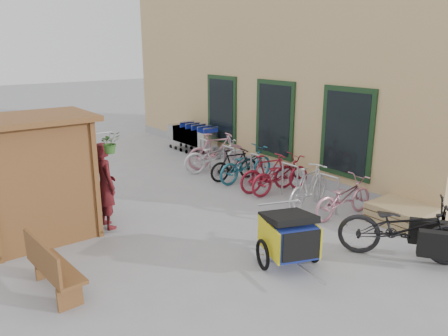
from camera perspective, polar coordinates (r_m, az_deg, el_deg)
ground at (r=8.68m, az=3.45°, el=-9.07°), size 80.00×80.00×0.00m
building at (r=15.66m, az=11.17°, el=14.92°), size 6.07×13.00×7.00m
kiosk at (r=8.86m, az=-23.89°, el=0.76°), size 2.49×1.65×2.40m
bike_rack at (r=11.63m, az=4.35°, el=0.12°), size 0.05×5.35×0.86m
pallet_stack at (r=9.97m, az=22.21°, el=-5.60°), size 1.00×1.20×0.40m
bench at (r=7.17m, az=-21.64°, el=-11.89°), size 0.51×1.40×0.87m
shopping_carts at (r=15.29m, az=-4.26°, el=4.30°), size 0.59×2.35×1.06m
child_trailer at (r=7.54m, az=8.46°, el=-8.59°), size 1.12×1.71×0.99m
cargo_bike at (r=8.27m, az=22.53°, el=-7.33°), size 1.86×2.23×1.15m
person_kiosk at (r=9.17m, az=-15.24°, el=-2.23°), size 0.44×0.66×1.79m
bike_0 at (r=9.87m, az=15.34°, el=-3.69°), size 1.73×0.69×0.89m
bike_1 at (r=10.19m, az=11.05°, el=-2.42°), size 1.76×0.83×1.02m
bike_2 at (r=11.14m, az=7.38°, el=-0.86°), size 1.87×0.75×0.96m
bike_3 at (r=11.21m, az=5.80°, el=-0.64°), size 1.70×0.76×0.99m
bike_4 at (r=12.01m, az=2.89°, el=0.49°), size 1.85×0.69×0.97m
bike_5 at (r=12.10m, az=1.35°, el=0.44°), size 1.53×0.66×0.89m
bike_6 at (r=12.87m, az=-1.14°, el=1.63°), size 2.03×1.23×1.01m
bike_7 at (r=13.23m, az=-0.96°, el=2.26°), size 1.92×1.04×1.11m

